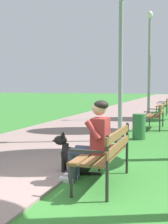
# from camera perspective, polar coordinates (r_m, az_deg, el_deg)

# --- Properties ---
(ground_plane) EXTENTS (120.00, 120.00, 0.00)m
(ground_plane) POSITION_cam_1_polar(r_m,az_deg,el_deg) (4.38, -5.27, -14.73)
(ground_plane) COLOR #33752D
(paved_path) EXTENTS (3.50, 60.00, 0.04)m
(paved_path) POSITION_cam_1_polar(r_m,az_deg,el_deg) (28.05, 10.88, 1.64)
(paved_path) COLOR gray
(paved_path) RESTS_ON ground
(park_bench_near) EXTENTS (0.55, 1.50, 0.85)m
(park_bench_near) POSITION_cam_1_polar(r_m,az_deg,el_deg) (4.69, 4.08, -6.93)
(park_bench_near) COLOR brown
(park_bench_near) RESTS_ON ground
(park_bench_mid) EXTENTS (0.55, 1.50, 0.85)m
(park_bench_mid) POSITION_cam_1_polar(r_m,az_deg,el_deg) (11.04, 12.91, -0.36)
(park_bench_mid) COLOR brown
(park_bench_mid) RESTS_ON ground
(park_bench_far) EXTENTS (0.55, 1.50, 0.85)m
(park_bench_far) POSITION_cam_1_polar(r_m,az_deg,el_deg) (16.87, 14.21, 1.31)
(park_bench_far) COLOR brown
(park_bench_far) RESTS_ON ground
(person_seated_on_near_bench) EXTENTS (0.74, 0.49, 1.25)m
(person_seated_on_near_bench) POSITION_cam_1_polar(r_m,az_deg,el_deg) (4.73, 1.70, -4.75)
(person_seated_on_near_bench) COLOR #33384C
(person_seated_on_near_bench) RESTS_ON ground
(dog_black) EXTENTS (0.83, 0.33, 0.71)m
(dog_black) POSITION_cam_1_polar(r_m,az_deg,el_deg) (5.27, -1.75, -8.43)
(dog_black) COLOR black
(dog_black) RESTS_ON ground
(lamp_post_near) EXTENTS (0.24, 0.24, 3.91)m
(lamp_post_near) POSITION_cam_1_polar(r_m,az_deg,el_deg) (8.22, 6.64, 8.63)
(lamp_post_near) COLOR gray
(lamp_post_near) RESTS_ON ground
(lamp_post_mid) EXTENTS (0.24, 0.24, 4.60)m
(lamp_post_mid) POSITION_cam_1_polar(r_m,az_deg,el_deg) (13.76, 11.70, 8.40)
(lamp_post_mid) COLOR gray
(lamp_post_mid) RESTS_ON ground
(litter_bin) EXTENTS (0.36, 0.36, 0.70)m
(litter_bin) POSITION_cam_1_polar(r_m,az_deg,el_deg) (8.80, 9.92, -2.62)
(litter_bin) COLOR #2D6638
(litter_bin) RESTS_ON ground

